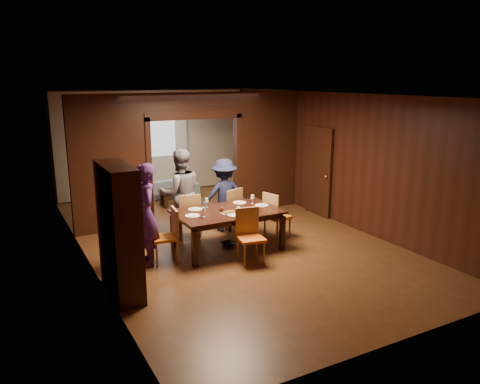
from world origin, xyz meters
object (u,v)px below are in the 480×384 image
chair_left (164,236)px  chair_right (277,215)px  person_grey (180,194)px  chair_near (251,237)px  dining_table (228,230)px  chair_far_l (188,216)px  person_navy (224,195)px  chair_far_r (228,210)px  person_purple (145,215)px  coffee_table (176,197)px  sofa (166,188)px  hutch (119,231)px

chair_left → chair_right: bearing=101.0°
chair_left → person_grey: bearing=154.4°
chair_right → chair_near: 1.45m
dining_table → chair_near: bearing=-86.9°
person_grey → chair_right: person_grey is taller
chair_near → chair_right: bearing=47.1°
chair_left → chair_right: (2.46, 0.13, 0.00)m
dining_table → person_grey: bearing=116.3°
chair_right → chair_far_l: same height
person_navy → chair_far_r: (0.04, -0.12, -0.30)m
person_purple → coffee_table: (1.84, 3.49, -0.70)m
chair_left → chair_far_r: bearing=126.7°
chair_far_r → person_purple: bearing=6.2°
chair_far_l → chair_far_r: (0.93, 0.02, 0.00)m
person_grey → dining_table: (0.53, -1.08, -0.54)m
person_navy → chair_near: (-0.39, -1.85, -0.30)m
dining_table → person_navy: bearing=66.8°
person_purple → chair_near: size_ratio=1.86×
person_purple → chair_right: size_ratio=1.86×
person_grey → chair_left: person_grey is taller
sofa → chair_right: (0.88, -4.34, 0.22)m
chair_left → chair_near: same height
dining_table → chair_left: (-1.29, -0.07, 0.10)m
coffee_table → sofa: bearing=86.6°
person_navy → chair_far_r: bearing=113.6°
chair_right → person_grey: bearing=46.0°
person_grey → chair_near: bearing=114.0°
dining_table → hutch: size_ratio=0.98×
person_purple → chair_far_l: 1.50m
person_purple → sofa: bearing=161.7°
person_navy → sofa: bearing=-80.8°
person_grey → chair_far_r: size_ratio=1.90×
chair_right → chair_near: bearing=115.0°
person_grey → chair_left: (-0.75, -1.14, -0.43)m
chair_left → hutch: bearing=-40.6°
person_grey → chair_near: size_ratio=1.90×
person_grey → hutch: size_ratio=0.92×
person_grey → sofa: bearing=-96.9°
person_navy → sofa: person_navy is taller
person_purple → dining_table: 1.68m
coffee_table → chair_far_r: (0.23, -2.57, 0.28)m
person_navy → dining_table: bearing=73.7°
chair_left → hutch: size_ratio=0.48×
coffee_table → chair_near: (-0.20, -4.31, 0.28)m
chair_right → chair_far_r: same height
dining_table → person_purple: bearing=-179.7°
person_navy → chair_far_l: size_ratio=1.61×
coffee_table → hutch: (-2.52, -4.42, 0.80)m
person_navy → chair_far_r: person_navy is taller
person_navy → dining_table: (-0.44, -1.02, -0.40)m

